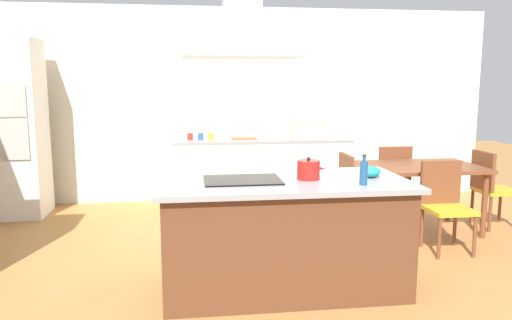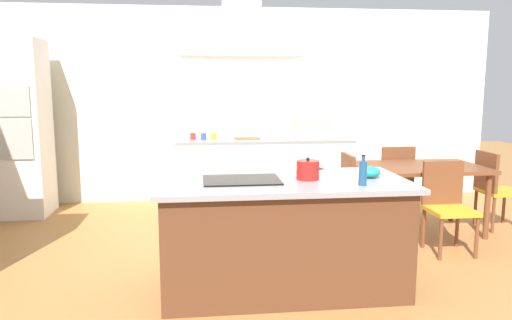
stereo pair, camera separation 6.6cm
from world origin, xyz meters
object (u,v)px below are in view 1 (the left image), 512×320
Objects in this scene: coffee_mug_yellow at (211,136)px; wall_oven_stack at (13,129)px; range_hood at (242,23)px; chair_facing_island at (445,200)px; dining_table at (416,173)px; chair_at_left_end at (336,189)px; countertop_microwave at (309,128)px; cooktop at (242,180)px; tea_kettle at (309,170)px; cutting_board at (244,138)px; chair_at_right_end at (490,184)px; chair_facing_back_wall at (391,176)px; coffee_mug_blue at (201,136)px; mixing_bowl at (370,172)px; coffee_mug_red at (190,136)px; olive_oil_bottle at (364,172)px.

wall_oven_stack is at bearing -173.61° from coffee_mug_yellow.
chair_facing_island is at bearing 18.67° from range_hood.
chair_at_left_end reaches higher than dining_table.
dining_table is (0.87, -1.50, -0.37)m from countertop_microwave.
dining_table is at bearing 33.21° from cooktop.
cooktop is at bearing 178.80° from tea_kettle.
coffee_mug_yellow is 0.46m from cutting_board.
chair_at_right_end is at bearing -40.11° from countertop_microwave.
wall_oven_stack is (-2.45, -0.27, 0.16)m from coffee_mug_yellow.
chair_facing_back_wall is 1.00× the size of chair_at_right_end.
coffee_mug_blue is 3.15m from range_hood.
chair_at_right_end is (3.28, -1.54, -0.44)m from coffee_mug_blue.
countertop_microwave is 0.56× the size of chair_at_left_end.
mixing_bowl reaches higher than chair_at_left_end.
cutting_board is 1.82m from chair_at_left_end.
cooktop is 0.67× the size of range_hood.
cutting_board is at bearing 118.77° from chair_at_left_end.
range_hood is at bearing -45.80° from wall_oven_stack.
coffee_mug_yellow is 0.10× the size of chair_at_right_end.
range_hood is at bearing -179.59° from mixing_bowl.
range_hood is (-1.23, -2.88, 1.06)m from countertop_microwave.
coffee_mug_blue is 2.56m from chair_facing_back_wall.
wall_oven_stack is 4.01m from chair_at_left_end.
range_hood is at bearing 178.80° from tea_kettle.
tea_kettle is 0.26× the size of chair_at_right_end.
cooktop is 3.34m from chair_at_right_end.
countertop_microwave is 1.64m from coffee_mug_red.
chair_facing_back_wall is at bearing -43.94° from countertop_microwave.
chair_facing_back_wall is (2.50, -0.91, -0.44)m from coffee_mug_red.
mixing_bowl is at bearing 0.41° from range_hood.
wall_oven_stack is 2.47× the size of chair_at_left_end.
wall_oven_stack is 5.09m from chair_facing_island.
chair_at_left_end is at bearing 180.00° from chair_at_right_end.
chair_facing_back_wall is at bearing 52.54° from tea_kettle.
wall_oven_stack is (-2.31, -0.27, 0.16)m from coffee_mug_blue.
tea_kettle reaches higher than coffee_mug_yellow.
chair_facing_back_wall is at bearing 62.58° from mixing_bowl.
chair_at_right_end is at bearing 0.00° from dining_table.
olive_oil_bottle is (0.89, -0.29, 0.09)m from cooktop.
dining_table is at bearing -32.10° from coffee_mug_red.
wall_oven_stack is at bearing 139.41° from tea_kettle.
cutting_board is at bearing 93.83° from tea_kettle.
tea_kettle reaches higher than coffee_mug_red.
range_hood is (2.57, -2.65, 1.00)m from wall_oven_stack.
tea_kettle is 2.58× the size of coffee_mug_yellow.
tea_kettle is at bearing -77.48° from coffee_mug_yellow.
countertop_microwave is 1.78m from dining_table.
coffee_mug_red and coffee_mug_yellow have the same top height.
wall_oven_stack reaches higher than olive_oil_bottle.
coffee_mug_red is at bearing 135.32° from chair_at_left_end.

